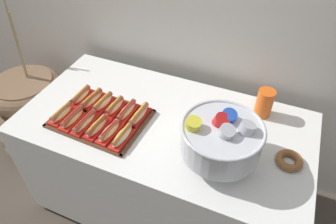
% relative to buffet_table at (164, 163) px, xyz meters
% --- Properties ---
extents(ground_plane, '(10.00, 10.00, 0.00)m').
position_rel_buffet_table_xyz_m(ground_plane, '(0.00, 0.00, -0.40)').
color(ground_plane, '#4C4238').
extents(buffet_table, '(1.54, 0.79, 0.76)m').
position_rel_buffet_table_xyz_m(buffet_table, '(0.00, 0.00, 0.00)').
color(buffet_table, white).
rests_on(buffet_table, ground_plane).
extents(floor_vase, '(0.61, 0.61, 1.18)m').
position_rel_buffet_table_xyz_m(floor_vase, '(-1.13, 0.11, -0.10)').
color(floor_vase, brown).
rests_on(floor_vase, ground_plane).
extents(serving_tray, '(0.49, 0.38, 0.01)m').
position_rel_buffet_table_xyz_m(serving_tray, '(-0.32, -0.12, 0.36)').
color(serving_tray, '#56331E').
rests_on(serving_tray, buffet_table).
extents(hot_dog_0, '(0.08, 0.16, 0.06)m').
position_rel_buffet_table_xyz_m(hot_dog_0, '(-0.51, -0.19, 0.39)').
color(hot_dog_0, red).
rests_on(hot_dog_0, serving_tray).
extents(hot_dog_1, '(0.07, 0.18, 0.06)m').
position_rel_buffet_table_xyz_m(hot_dog_1, '(-0.43, -0.20, 0.39)').
color(hot_dog_1, red).
rests_on(hot_dog_1, serving_tray).
extents(hot_dog_2, '(0.07, 0.18, 0.06)m').
position_rel_buffet_table_xyz_m(hot_dog_2, '(-0.36, -0.20, 0.39)').
color(hot_dog_2, red).
rests_on(hot_dog_2, serving_tray).
extents(hot_dog_3, '(0.08, 0.17, 0.06)m').
position_rel_buffet_table_xyz_m(hot_dog_3, '(-0.28, -0.20, 0.39)').
color(hot_dog_3, red).
rests_on(hot_dog_3, serving_tray).
extents(hot_dog_4, '(0.08, 0.17, 0.06)m').
position_rel_buffet_table_xyz_m(hot_dog_4, '(-0.21, -0.20, 0.39)').
color(hot_dog_4, red).
rests_on(hot_dog_4, serving_tray).
extents(hot_dog_5, '(0.07, 0.18, 0.06)m').
position_rel_buffet_table_xyz_m(hot_dog_5, '(-0.13, -0.21, 0.39)').
color(hot_dog_5, red).
rests_on(hot_dog_5, serving_tray).
extents(hot_dog_6, '(0.07, 0.16, 0.06)m').
position_rel_buffet_table_xyz_m(hot_dog_6, '(-0.50, -0.03, 0.39)').
color(hot_dog_6, red).
rests_on(hot_dog_6, serving_tray).
extents(hot_dog_7, '(0.08, 0.19, 0.06)m').
position_rel_buffet_table_xyz_m(hot_dog_7, '(-0.42, -0.03, 0.39)').
color(hot_dog_7, red).
rests_on(hot_dog_7, serving_tray).
extents(hot_dog_8, '(0.07, 0.16, 0.06)m').
position_rel_buffet_table_xyz_m(hot_dog_8, '(-0.35, -0.03, 0.40)').
color(hot_dog_8, red).
rests_on(hot_dog_8, serving_tray).
extents(hot_dog_9, '(0.07, 0.16, 0.06)m').
position_rel_buffet_table_xyz_m(hot_dog_9, '(-0.27, -0.04, 0.40)').
color(hot_dog_9, red).
rests_on(hot_dog_9, serving_tray).
extents(hot_dog_10, '(0.07, 0.18, 0.06)m').
position_rel_buffet_table_xyz_m(hot_dog_10, '(-0.20, -0.04, 0.39)').
color(hot_dog_10, red).
rests_on(hot_dog_10, serving_tray).
extents(hot_dog_11, '(0.07, 0.18, 0.06)m').
position_rel_buffet_table_xyz_m(hot_dog_11, '(-0.12, -0.04, 0.39)').
color(hot_dog_11, red).
rests_on(hot_dog_11, serving_tray).
extents(punch_bowl, '(0.37, 0.37, 0.26)m').
position_rel_buffet_table_xyz_m(punch_bowl, '(0.33, -0.13, 0.51)').
color(punch_bowl, silver).
rests_on(punch_bowl, buffet_table).
extents(cup_stack, '(0.09, 0.09, 0.16)m').
position_rel_buffet_table_xyz_m(cup_stack, '(0.47, 0.26, 0.44)').
color(cup_stack, '#EA5B19').
rests_on(cup_stack, buffet_table).
extents(donut, '(0.13, 0.13, 0.04)m').
position_rel_buffet_table_xyz_m(donut, '(0.64, -0.03, 0.38)').
color(donut, brown).
rests_on(donut, buffet_table).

